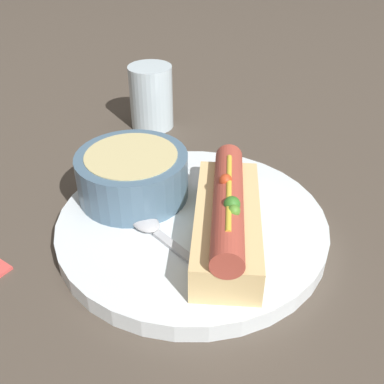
{
  "coord_description": "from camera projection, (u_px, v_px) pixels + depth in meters",
  "views": [
    {
      "loc": [
        -0.32,
        -0.17,
        0.3
      ],
      "look_at": [
        0.0,
        0.0,
        0.05
      ],
      "focal_mm": 42.0,
      "sensor_mm": 36.0,
      "label": 1
    }
  ],
  "objects": [
    {
      "name": "spoon",
      "position": [
        160.0,
        234.0,
        0.43
      ],
      "size": [
        0.06,
        0.14,
        0.01
      ],
      "rotation": [
        0.0,
        0.0,
        1.23
      ],
      "color": "#B7B7BC",
      "rests_on": "dinner_plate"
    },
    {
      "name": "soup_bowl",
      "position": [
        133.0,
        174.0,
        0.47
      ],
      "size": [
        0.12,
        0.12,
        0.05
      ],
      "color": "slate",
      "rests_on": "dinner_plate"
    },
    {
      "name": "ground_plane",
      "position": [
        192.0,
        232.0,
        0.47
      ],
      "size": [
        4.0,
        4.0,
        0.0
      ],
      "primitive_type": "plane",
      "color": "#4C4238"
    },
    {
      "name": "hot_dog",
      "position": [
        227.0,
        218.0,
        0.41
      ],
      "size": [
        0.17,
        0.12,
        0.06
      ],
      "rotation": [
        0.0,
        0.0,
        0.42
      ],
      "color": "#E5C17F",
      "rests_on": "dinner_plate"
    },
    {
      "name": "dinner_plate",
      "position": [
        192.0,
        225.0,
        0.46
      ],
      "size": [
        0.27,
        0.27,
        0.02
      ],
      "color": "white",
      "rests_on": "ground_plane"
    },
    {
      "name": "drinking_glass",
      "position": [
        151.0,
        97.0,
        0.64
      ],
      "size": [
        0.06,
        0.06,
        0.09
      ],
      "color": "silver",
      "rests_on": "ground_plane"
    }
  ]
}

